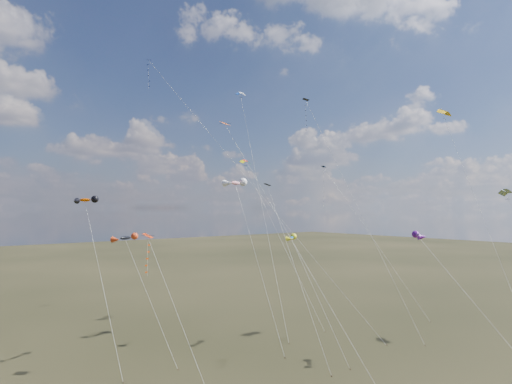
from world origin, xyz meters
TOP-DOWN VIEW (x-y plane):
  - ground at (0.00, 0.00)m, footprint 400.00×400.00m
  - diamond_black_high at (15.76, 23.08)m, footprint 1.96×22.27m
  - diamond_navy_tall at (-3.77, 35.03)m, footprint 16.96×32.66m
  - diamond_black_mid at (-0.18, 12.66)m, footprint 3.23×13.60m
  - diamond_red_low at (-15.51, 16.65)m, footprint 2.90×8.89m
  - diamond_navy_right at (16.29, 20.21)m, footprint 10.40×12.36m
  - diamond_orange_center at (-8.53, 6.51)m, footprint 3.64×19.86m
  - parafoil_yellow at (23.90, 5.06)m, footprint 11.55×16.47m
  - parafoil_blue_white at (12.52, 37.62)m, footprint 11.67×24.70m
  - parafoil_striped at (26.65, -2.07)m, footprint 3.10×12.09m
  - parafoil_tricolor at (6.77, 28.82)m, footprint 3.80×14.69m
  - novelty_black_orange at (-15.42, 23.13)m, footprint 4.16×9.60m
  - novelty_orange_black at (-18.51, 27.98)m, footprint 2.67×14.30m
  - novelty_white_purple at (9.27, 0.36)m, footprint 3.09×12.93m
  - novelty_redwhite_stripe at (0.26, 22.75)m, footprint 4.14×13.48m
  - novelty_blue_yellow at (3.17, 14.62)m, footprint 3.52×12.24m

SIDE VIEW (x-z plane):
  - ground at x=0.00m, z-range 0.00..0.00m
  - diamond_red_low at x=-15.51m, z-range 4.43..18.69m
  - novelty_blue_yellow at x=3.17m, z-range 6.26..19.87m
  - novelty_black_orange at x=-15.42m, z-range 6.44..20.36m
  - novelty_white_purple at x=9.27m, z-range 6.64..20.97m
  - diamond_black_mid at x=-0.18m, z-range 4.14..24.22m
  - novelty_orange_black at x=-18.51m, z-range 8.62..27.03m
  - diamond_orange_center at x=-8.53m, z-range 5.77..31.93m
  - parafoil_striped at x=26.65m, z-range 9.20..29.02m
  - diamond_navy_right at x=16.29m, z-range 7.53..31.06m
  - novelty_redwhite_stripe at x=0.26m, z-range 9.80..30.89m
  - parafoil_tricolor at x=6.77m, z-range 11.72..36.60m
  - diamond_black_high at x=15.76m, z-range 12.59..47.44m
  - parafoil_yellow at x=23.90m, z-range 14.90..46.32m
  - diamond_navy_tall at x=-3.77m, z-range 14.16..54.70m
  - parafoil_blue_white at x=12.52m, z-range 18.18..56.62m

